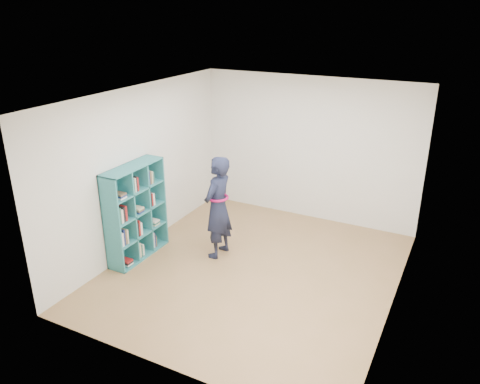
% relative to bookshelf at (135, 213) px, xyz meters
% --- Properties ---
extents(floor, '(4.50, 4.50, 0.00)m').
position_rel_bookshelf_xyz_m(floor, '(1.85, 0.39, -0.73)').
color(floor, olive).
rests_on(floor, ground).
extents(ceiling, '(4.50, 4.50, 0.00)m').
position_rel_bookshelf_xyz_m(ceiling, '(1.85, 0.39, 1.87)').
color(ceiling, white).
rests_on(ceiling, wall_back).
extents(wall_left, '(0.02, 4.50, 2.60)m').
position_rel_bookshelf_xyz_m(wall_left, '(-0.15, 0.39, 0.57)').
color(wall_left, silver).
rests_on(wall_left, floor).
extents(wall_right, '(0.02, 4.50, 2.60)m').
position_rel_bookshelf_xyz_m(wall_right, '(3.85, 0.39, 0.57)').
color(wall_right, silver).
rests_on(wall_right, floor).
extents(wall_back, '(4.00, 0.02, 2.60)m').
position_rel_bookshelf_xyz_m(wall_back, '(1.85, 2.64, 0.57)').
color(wall_back, silver).
rests_on(wall_back, floor).
extents(wall_front, '(4.00, 0.02, 2.60)m').
position_rel_bookshelf_xyz_m(wall_front, '(1.85, -1.86, 0.57)').
color(wall_front, silver).
rests_on(wall_front, floor).
extents(bookshelf, '(0.33, 1.13, 1.50)m').
position_rel_bookshelf_xyz_m(bookshelf, '(0.00, 0.00, 0.00)').
color(bookshelf, '#276D7C').
rests_on(bookshelf, floor).
extents(person, '(0.41, 0.61, 1.63)m').
position_rel_bookshelf_xyz_m(person, '(1.13, 0.60, 0.08)').
color(person, black).
rests_on(person, floor).
extents(smartphone, '(0.04, 0.10, 0.14)m').
position_rel_bookshelf_xyz_m(smartphone, '(0.99, 0.70, 0.19)').
color(smartphone, silver).
rests_on(smartphone, person).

